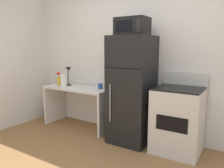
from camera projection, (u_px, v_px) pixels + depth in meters
wall_back_white at (141, 58)px, 3.60m from camera, size 5.00×0.10×2.60m
desk at (79, 99)px, 4.01m from camera, size 1.30×0.54×0.75m
desk_lamp at (68, 73)px, 4.10m from camera, size 0.14×0.12×0.35m
coffee_mug at (100, 86)px, 3.82m from camera, size 0.08×0.08×0.09m
paper_towel_roll at (64, 81)px, 3.96m from camera, size 0.11×0.11×0.24m
spray_bottle at (59, 80)px, 4.15m from camera, size 0.06×0.06×0.25m
refrigerator at (132, 90)px, 3.35m from camera, size 0.60×0.65×1.64m
microwave at (132, 27)px, 3.17m from camera, size 0.46×0.35×0.26m
oven_range at (178, 120)px, 3.05m from camera, size 0.64×0.61×1.10m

